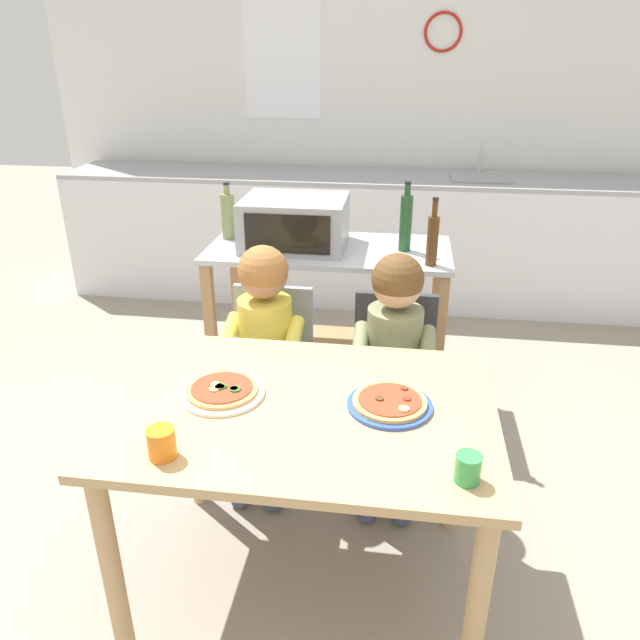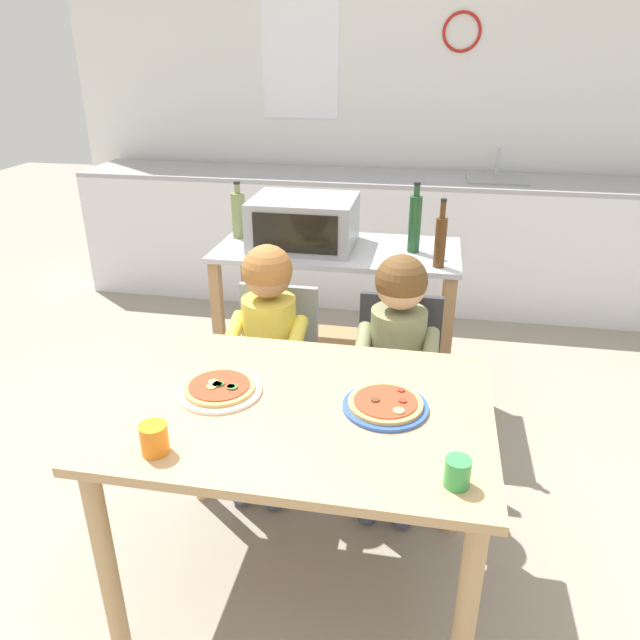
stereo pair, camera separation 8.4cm
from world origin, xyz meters
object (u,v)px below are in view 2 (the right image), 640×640
at_px(pizza_plate_white, 220,389).
at_px(pizza_plate_blue_rimmed, 385,405).
at_px(child_in_olive_shirt, 396,351).
at_px(drinking_cup_orange, 154,439).
at_px(bottle_squat_spirits, 239,214).
at_px(child_in_yellow_shirt, 266,338).
at_px(kitchen_island_cart, 337,300).
at_px(drinking_cup_green, 457,472).
at_px(toaster_oven, 304,222).
at_px(dining_chair_left, 275,366).
at_px(dining_chair_right, 396,379).
at_px(bottle_dark_olive_oil, 440,240).
at_px(bottle_tall_green_wine, 415,223).
at_px(dining_table, 302,435).

relative_size(pizza_plate_white, pizza_plate_blue_rimmed, 1.03).
bearing_deg(child_in_olive_shirt, drinking_cup_orange, -124.51).
bearing_deg(bottle_squat_spirits, child_in_yellow_shirt, -65.88).
xyz_separation_m(kitchen_island_cart, child_in_olive_shirt, (0.34, -0.69, 0.10)).
height_order(pizza_plate_blue_rimmed, drinking_cup_green, drinking_cup_green).
height_order(bottle_squat_spirits, child_in_olive_shirt, bottle_squat_spirits).
relative_size(toaster_oven, dining_chair_left, 0.61).
xyz_separation_m(child_in_yellow_shirt, drinking_cup_orange, (-0.07, -0.87, 0.11)).
relative_size(dining_chair_left, child_in_yellow_shirt, 0.79).
bearing_deg(child_in_olive_shirt, dining_chair_left, 166.37).
distance_m(dining_chair_right, pizza_plate_blue_rimmed, 0.71).
bearing_deg(pizza_plate_white, child_in_olive_shirt, 45.60).
bearing_deg(bottle_squat_spirits, pizza_plate_blue_rimmed, -56.39).
relative_size(bottle_squat_spirits, drinking_cup_green, 3.67).
distance_m(toaster_oven, bottle_dark_olive_oil, 0.68).
height_order(pizza_plate_white, drinking_cup_orange, drinking_cup_orange).
bearing_deg(child_in_olive_shirt, bottle_tall_green_wine, 88.42).
relative_size(toaster_oven, pizza_plate_blue_rimmed, 1.88).
distance_m(dining_chair_right, child_in_olive_shirt, 0.23).
relative_size(bottle_squat_spirits, dining_chair_left, 0.35).
distance_m(bottle_tall_green_wine, pizza_plate_blue_rimmed, 1.25).
bearing_deg(dining_chair_right, dining_chair_left, 179.00).
xyz_separation_m(bottle_squat_spirits, dining_table, (0.61, -1.33, -0.34)).
height_order(bottle_tall_green_wine, drinking_cup_green, bottle_tall_green_wine).
height_order(bottle_squat_spirits, drinking_cup_green, bottle_squat_spirits).
bearing_deg(child_in_yellow_shirt, bottle_squat_spirits, 114.12).
distance_m(toaster_oven, dining_chair_left, 0.74).
bearing_deg(pizza_plate_blue_rimmed, bottle_tall_green_wine, 89.12).
distance_m(bottle_tall_green_wine, dining_chair_right, 0.77).
relative_size(bottle_squat_spirits, dining_table, 0.25).
bearing_deg(child_in_yellow_shirt, dining_chair_left, 90.00).
distance_m(dining_chair_right, drinking_cup_green, 1.04).
distance_m(bottle_squat_spirits, drinking_cup_orange, 1.67).
height_order(dining_table, pizza_plate_blue_rimmed, pizza_plate_blue_rimmed).
xyz_separation_m(child_in_yellow_shirt, pizza_plate_white, (0.00, -0.55, 0.08)).
xyz_separation_m(pizza_plate_blue_rimmed, drinking_cup_orange, (-0.59, -0.33, 0.03)).
height_order(child_in_yellow_shirt, child_in_olive_shirt, child_in_yellow_shirt).
relative_size(bottle_dark_olive_oil, drinking_cup_orange, 3.57).
relative_size(kitchen_island_cart, dining_table, 1.02).
relative_size(kitchen_island_cart, bottle_squat_spirits, 4.14).
distance_m(pizza_plate_white, pizza_plate_blue_rimmed, 0.53).
relative_size(dining_table, drinking_cup_orange, 13.50).
bearing_deg(dining_chair_left, drinking_cup_orange, -93.89).
bearing_deg(dining_chair_left, pizza_plate_white, -89.99).
distance_m(bottle_tall_green_wine, dining_chair_left, 0.94).
xyz_separation_m(toaster_oven, dining_chair_right, (0.51, -0.57, -0.49)).
bearing_deg(dining_table, kitchen_island_cart, 94.18).
distance_m(child_in_olive_shirt, drinking_cup_green, 0.88).
distance_m(dining_chair_left, drinking_cup_orange, 1.04).
relative_size(dining_chair_right, pizza_plate_white, 3.01).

